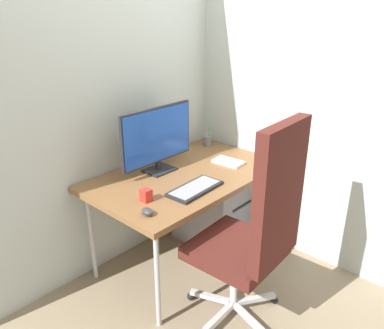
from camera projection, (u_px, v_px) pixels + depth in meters
name	position (u px, v px, depth m)	size (l,w,h in m)	color
ground_plane	(186.00, 258.00, 2.99)	(8.00, 8.00, 0.00)	gray
wall_back	(140.00, 70.00, 2.73)	(3.08, 0.04, 2.80)	#B7C1BC
wall_side_right	(277.00, 69.00, 2.79)	(0.04, 2.54, 2.80)	#B7C1BC
desk	(186.00, 179.00, 2.73)	(1.37, 0.83, 0.72)	brown
office_chair	(257.00, 227.00, 2.14)	(0.58, 0.60, 1.30)	black
filing_cabinet	(214.00, 207.00, 3.17)	(0.47, 0.55, 0.56)	gray
monitor	(158.00, 137.00, 2.67)	(0.62, 0.17, 0.46)	black
keyboard	(195.00, 189.00, 2.46)	(0.40, 0.20, 0.02)	black
mouse	(147.00, 212.00, 2.16)	(0.06, 0.08, 0.04)	#333338
pen_holder	(207.00, 140.00, 3.24)	(0.07, 0.07, 0.16)	slate
notebook	(228.00, 162.00, 2.89)	(0.13, 0.23, 0.02)	silver
desk_clamp_accessory	(146.00, 195.00, 2.31)	(0.06, 0.06, 0.08)	red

